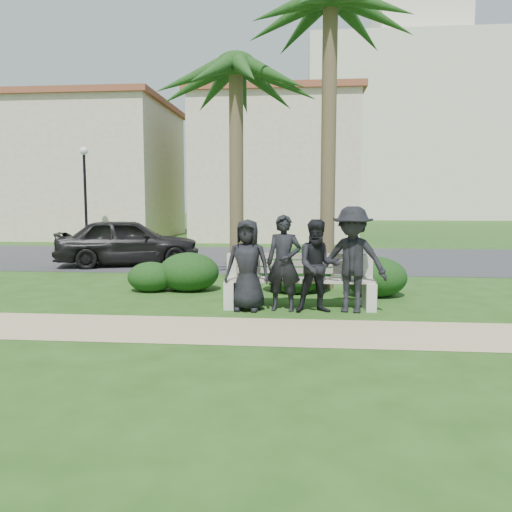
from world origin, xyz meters
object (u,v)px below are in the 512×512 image
at_px(man_c, 318,266).
at_px(man_a, 247,265).
at_px(street_lamp, 85,178).
at_px(park_bench, 299,284).
at_px(man_d, 352,260).
at_px(car_a, 128,242).
at_px(man_b, 284,263).
at_px(palm_right, 331,2).
at_px(palm_left, 236,68).

bearing_deg(man_c, man_a, 170.05).
relative_size(street_lamp, park_bench, 1.60).
height_order(street_lamp, park_bench, street_lamp).
height_order(man_d, car_a, man_d).
distance_m(man_b, palm_right, 5.83).
distance_m(street_lamp, man_d, 16.18).
xyz_separation_m(man_b, palm_right, (0.86, 2.41, 5.23)).
bearing_deg(man_a, palm_right, 65.65).
distance_m(street_lamp, park_bench, 15.46).
height_order(street_lamp, palm_right, palm_right).
xyz_separation_m(park_bench, car_a, (-5.20, 5.69, 0.29)).
bearing_deg(man_c, palm_left, 114.86).
bearing_deg(park_bench, man_c, -49.96).
bearing_deg(car_a, street_lamp, 15.74).
distance_m(man_c, car_a, 8.20).
height_order(park_bench, man_d, man_d).
distance_m(park_bench, man_c, 0.62).
relative_size(park_bench, man_c, 1.67).
bearing_deg(man_d, car_a, 148.84).
relative_size(street_lamp, palm_right, 0.60).
xyz_separation_m(park_bench, palm_left, (-1.45, 2.40, 4.45)).
height_order(man_c, car_a, man_c).
bearing_deg(street_lamp, palm_right, -44.99).
relative_size(street_lamp, man_b, 2.54).
height_order(man_b, palm_right, palm_right).
bearing_deg(palm_right, man_d, -82.58).
height_order(man_b, man_c, man_b).
distance_m(park_bench, car_a, 7.71).
relative_size(man_b, car_a, 0.40).
xyz_separation_m(park_bench, palm_right, (0.59, 2.12, 5.66)).
bearing_deg(man_b, car_a, 137.83).
xyz_separation_m(street_lamp, man_c, (9.67, -12.42, -2.14)).
bearing_deg(palm_left, man_c, -57.26).
relative_size(park_bench, car_a, 0.64).
bearing_deg(park_bench, street_lamp, 126.51).
xyz_separation_m(street_lamp, man_d, (10.25, -12.35, -2.03)).
height_order(man_b, man_d, man_d).
bearing_deg(man_d, man_a, -165.75).
distance_m(palm_left, car_a, 6.49).
height_order(palm_right, car_a, palm_right).
relative_size(man_d, car_a, 0.44).
relative_size(man_a, palm_left, 0.27).
distance_m(street_lamp, palm_right, 14.40).
relative_size(street_lamp, man_d, 2.34).
distance_m(park_bench, man_a, 1.03).
bearing_deg(street_lamp, park_bench, -52.22).
bearing_deg(car_a, man_d, -151.74).
bearing_deg(palm_left, man_b, -66.18).
height_order(man_a, car_a, man_a).
distance_m(man_c, palm_right, 5.84).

